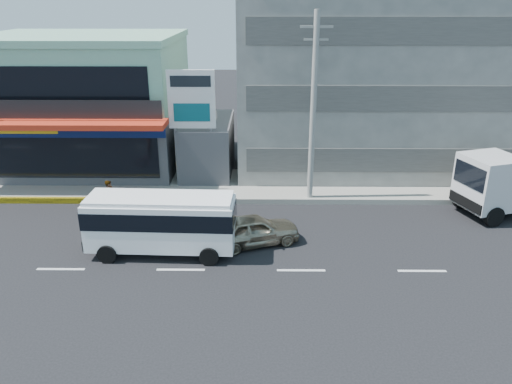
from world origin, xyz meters
TOP-DOWN VIEW (x-y plane):
  - ground at (0.00, 0.00)m, footprint 120.00×120.00m
  - sidewalk at (5.00, 9.50)m, footprint 70.00×5.00m
  - shop_building at (-8.00, 13.95)m, footprint 12.40×11.70m
  - concrete_building at (10.00, 15.00)m, footprint 16.00×12.00m
  - gap_structure at (0.00, 12.00)m, footprint 3.00×6.00m
  - satellite_dish at (0.00, 11.00)m, footprint 1.50×1.50m
  - billboard at (-0.50, 9.20)m, footprint 2.60×0.18m
  - utility_pole_near at (6.00, 7.40)m, footprint 1.60×0.30m
  - minibus at (-0.98, 1.50)m, footprint 6.46×2.44m
  - sedan at (3.00, 2.35)m, footprint 4.48×2.96m
  - motorcycle_rider at (-4.00, 4.39)m, footprint 1.91×1.11m

SIDE VIEW (x-z plane):
  - ground at x=0.00m, z-range 0.00..0.00m
  - sidewalk at x=5.00m, z-range 0.00..0.30m
  - sedan at x=3.00m, z-range 0.00..1.42m
  - motorcycle_rider at x=-4.00m, z-range -0.39..1.93m
  - minibus at x=-0.98m, z-range 0.26..2.93m
  - gap_structure at x=0.00m, z-range 0.00..3.50m
  - satellite_dish at x=0.00m, z-range 3.50..3.65m
  - shop_building at x=-8.00m, z-range 0.00..8.00m
  - billboard at x=-0.50m, z-range 1.48..8.38m
  - utility_pole_near at x=6.00m, z-range 0.15..10.15m
  - concrete_building at x=10.00m, z-range 0.00..14.00m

